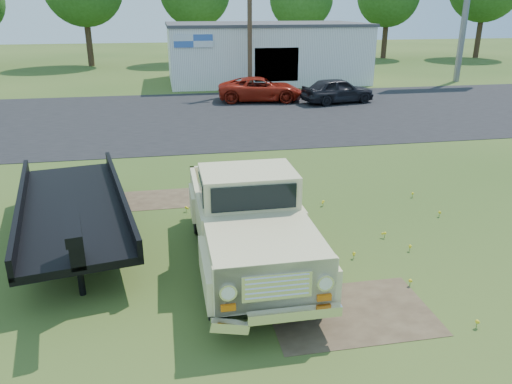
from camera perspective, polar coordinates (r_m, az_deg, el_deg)
ground at (r=11.83m, az=-1.34°, el=-6.31°), size 140.00×140.00×0.00m
asphalt_lot at (r=26.03m, az=-6.78°, el=8.58°), size 90.00×14.00×0.02m
dirt_patch_a at (r=9.68m, az=10.72°, el=-13.38°), size 3.00×2.00×0.01m
dirt_patch_b at (r=14.91m, az=-11.16°, el=-0.85°), size 2.20×1.60×0.01m
commercial_building at (r=38.33m, az=1.01°, el=15.72°), size 14.20×8.20×4.15m
utility_pole_mid at (r=32.92m, az=-0.73°, el=19.29°), size 1.60×0.30×9.00m
vintage_pickup_truck at (r=10.64m, az=-0.91°, el=-3.03°), size 2.35×6.01×2.18m
flatbed_trailer at (r=12.61m, az=-20.26°, el=-1.13°), size 3.56×7.34×1.92m
red_pickup at (r=29.95m, az=0.52°, el=11.64°), size 5.22×2.92×1.38m
dark_sedan at (r=29.74m, az=9.32°, el=11.37°), size 4.48×2.48×1.44m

